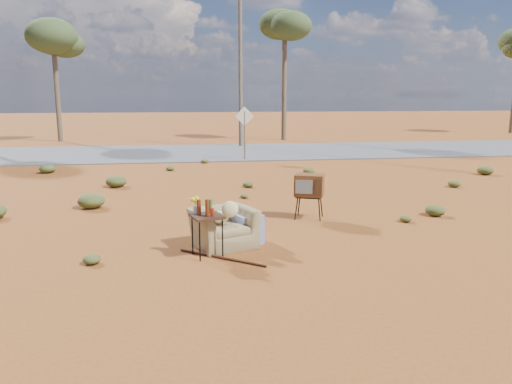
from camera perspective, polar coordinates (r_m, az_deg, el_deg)
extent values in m
plane|color=brown|center=(8.82, -1.12, -6.51)|extent=(140.00, 140.00, 0.00)
cube|color=#565659|center=(23.51, -5.87, 4.55)|extent=(140.00, 7.00, 0.04)
imported|color=olive|center=(8.85, -3.76, -3.38)|extent=(1.22, 1.01, 0.92)
ellipsoid|color=beige|center=(8.86, -4.19, -2.88)|extent=(0.33, 0.33, 0.19)
ellipsoid|color=beige|center=(8.66, -2.99, -1.99)|extent=(0.29, 0.15, 0.29)
cube|color=navy|center=(9.20, -1.26, -4.03)|extent=(0.65, 0.79, 0.54)
cube|color=black|center=(10.90, 6.10, -0.50)|extent=(0.66, 0.59, 0.03)
cylinder|color=black|center=(10.80, 4.63, -1.91)|extent=(0.03, 0.03, 0.49)
cylinder|color=black|center=(10.73, 7.25, -2.04)|extent=(0.03, 0.03, 0.49)
cylinder|color=black|center=(11.17, 4.94, -1.48)|extent=(0.03, 0.03, 0.49)
cylinder|color=black|center=(11.10, 7.48, -1.60)|extent=(0.03, 0.03, 0.49)
cube|color=brown|center=(10.85, 6.13, 0.80)|extent=(0.74, 0.67, 0.47)
cube|color=slate|center=(10.62, 5.50, 0.59)|extent=(0.34, 0.16, 0.29)
cube|color=#472D19|center=(10.58, 7.08, 0.52)|extent=(0.13, 0.07, 0.33)
cube|color=#362113|center=(8.28, -5.63, -2.77)|extent=(0.61, 0.61, 0.04)
cylinder|color=black|center=(8.13, -6.45, -5.57)|extent=(0.02, 0.02, 0.69)
cylinder|color=black|center=(8.26, -3.84, -5.26)|extent=(0.02, 0.02, 0.69)
cylinder|color=black|center=(8.49, -7.28, -4.87)|extent=(0.02, 0.02, 0.69)
cylinder|color=black|center=(8.61, -4.78, -4.59)|extent=(0.02, 0.02, 0.69)
cylinder|color=#55230E|center=(8.26, -6.54, -1.78)|extent=(0.07, 0.07, 0.26)
cylinder|color=#55230E|center=(8.17, -5.60, -1.84)|extent=(0.06, 0.06, 0.28)
cylinder|color=#2B5725|center=(8.37, -5.23, -1.65)|extent=(0.06, 0.06, 0.24)
cylinder|color=red|center=(8.19, -5.03, -2.32)|extent=(0.06, 0.06, 0.13)
cylinder|color=silver|center=(8.36, -6.93, -2.06)|extent=(0.08, 0.08, 0.14)
ellipsoid|color=#F2F219|center=(8.32, -6.96, -0.99)|extent=(0.16, 0.16, 0.12)
cylinder|color=#512315|center=(8.31, -3.93, -7.49)|extent=(1.35, 1.08, 0.05)
cylinder|color=brown|center=(20.57, -1.32, 6.43)|extent=(0.06, 0.06, 2.00)
cube|color=silver|center=(20.52, -1.33, 8.65)|extent=(0.78, 0.04, 0.78)
cylinder|color=brown|center=(31.12, -21.80, 10.91)|extent=(0.28, 0.28, 6.00)
ellipsoid|color=#3F532A|center=(31.25, -22.14, 15.49)|extent=(3.20, 3.20, 2.20)
cylinder|color=brown|center=(29.98, 3.24, 12.65)|extent=(0.28, 0.28, 7.00)
ellipsoid|color=#3F532A|center=(30.21, 3.31, 18.35)|extent=(3.20, 3.20, 2.20)
cylinder|color=brown|center=(26.06, -1.80, 14.00)|extent=(0.20, 0.20, 8.00)
ellipsoid|color=#4D5926|center=(11.85, 19.80, -1.99)|extent=(0.44, 0.44, 0.24)
ellipsoid|color=#4D5926|center=(15.17, -15.70, 1.17)|extent=(0.60, 0.60, 0.33)
ellipsoid|color=#4D5926|center=(15.70, 21.72, 0.88)|extent=(0.36, 0.36, 0.20)
ellipsoid|color=#4D5926|center=(17.08, 6.07, 2.41)|extent=(0.40, 0.40, 0.22)
ellipsoid|color=#4D5926|center=(18.03, -9.80, 2.68)|extent=(0.30, 0.30, 0.17)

